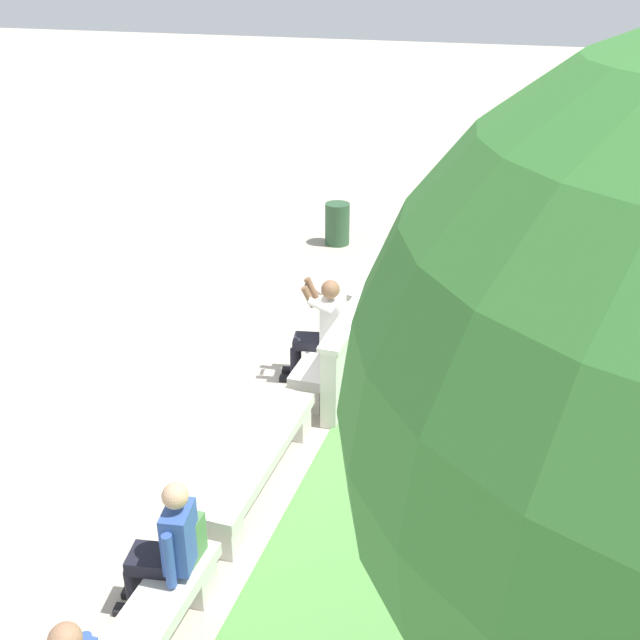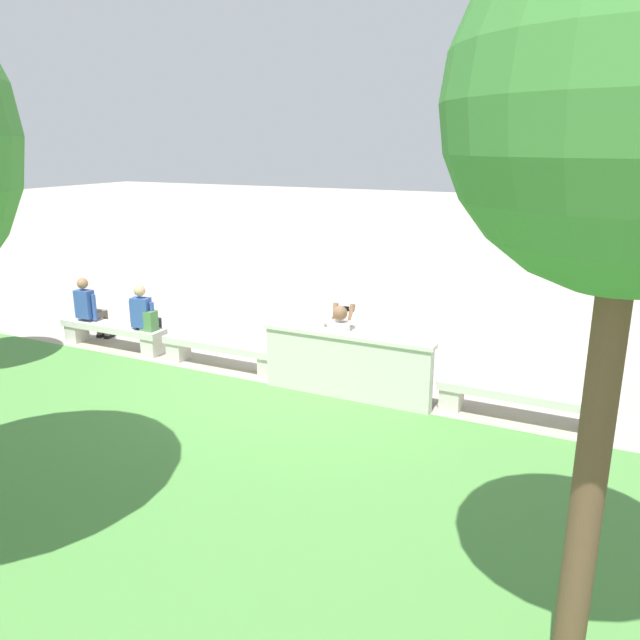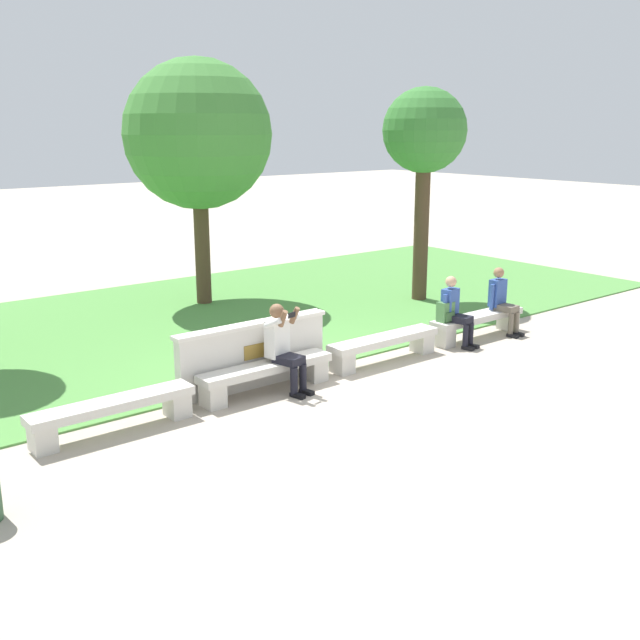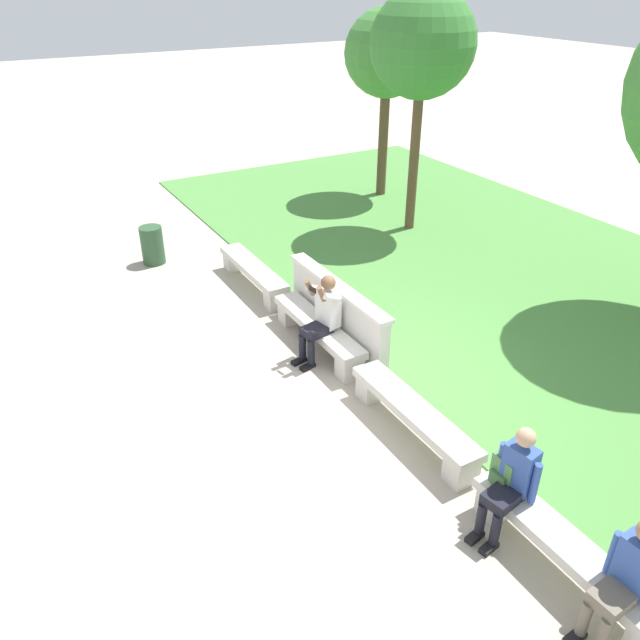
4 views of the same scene
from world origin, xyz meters
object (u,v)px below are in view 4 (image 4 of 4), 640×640
object	(u,v)px
bench_mid	(413,416)
tree_behind_wall	(423,45)
tree_left_background	(387,54)
person_photographer	(322,314)
backpack	(506,471)
person_companion	(626,578)
person_distant	(512,480)
bench_near	(318,330)
trash_bin	(152,245)
bench_main	(253,272)
bench_far	(567,554)

from	to	relation	value
bench_mid	tree_behind_wall	bearing A→B (deg)	143.51
tree_left_background	person_photographer	bearing A→B (deg)	-40.94
bench_mid	backpack	world-z (taller)	backpack
person_companion	person_distant	bearing A→B (deg)	179.95
bench_mid	person_companion	world-z (taller)	person_companion
bench_near	person_companion	distance (m)	5.41
backpack	trash_bin	xyz separation A→B (m)	(-8.30, -1.28, -0.25)
person_distant	bench_near	bearing A→B (deg)	179.08
person_companion	backpack	world-z (taller)	person_companion
person_photographer	tree_behind_wall	xyz separation A→B (m)	(-3.63, 4.34, 3.07)
tree_left_background	person_distant	bearing A→B (deg)	-27.81
tree_left_background	backpack	bearing A→B (deg)	-27.81
trash_bin	tree_behind_wall	bearing A→B (deg)	79.66
bench_main	bench_far	size ratio (longest dim) A/B	1.00
bench_near	person_photographer	xyz separation A→B (m)	(0.26, -0.08, 0.43)
bench_main	backpack	bearing A→B (deg)	0.12
bench_main	person_distant	bearing A→B (deg)	-0.58
bench_mid	tree_behind_wall	world-z (taller)	tree_behind_wall
bench_main	bench_mid	xyz separation A→B (m)	(4.79, 0.00, 0.00)
bench_near	person_photographer	distance (m)	0.51
tree_behind_wall	tree_left_background	distance (m)	2.48
trash_bin	bench_near	bearing A→B (deg)	16.14
bench_mid	bench_far	distance (m)	2.40
person_distant	bench_far	bearing A→B (deg)	5.12
bench_main	bench_mid	bearing A→B (deg)	0.00
bench_main	person_photographer	xyz separation A→B (m)	(2.66, -0.08, 0.43)
person_companion	tree_behind_wall	xyz separation A→B (m)	(-8.77, 4.33, 3.13)
bench_mid	person_photographer	world-z (taller)	person_photographer
tree_behind_wall	tree_left_background	xyz separation A→B (m)	(-2.31, 0.81, -0.44)
backpack	tree_left_background	size ratio (longest dim) A/B	0.10
bench_near	bench_mid	bearing A→B (deg)	0.00
person_photographer	person_companion	xyz separation A→B (m)	(5.14, 0.01, -0.06)
bench_far	person_companion	size ratio (longest dim) A/B	1.74
bench_main	person_distant	size ratio (longest dim) A/B	1.74
person_distant	person_companion	distance (m)	1.33
person_companion	trash_bin	size ratio (longest dim) A/B	1.68
trash_bin	person_photographer	bearing A→B (deg)	14.40
bench_main	bench_far	xyz separation A→B (m)	(7.19, 0.00, 0.00)
person_distant	trash_bin	bearing A→B (deg)	-171.90
bench_far	trash_bin	xyz separation A→B (m)	(-9.18, -1.27, 0.07)
person_photographer	tree_behind_wall	world-z (taller)	tree_behind_wall
bench_main	trash_bin	size ratio (longest dim) A/B	2.93
tree_behind_wall	backpack	bearing A→B (deg)	-30.27
person_photographer	backpack	xyz separation A→B (m)	(3.66, 0.09, -0.11)
bench_near	tree_left_background	bearing A→B (deg)	138.22
bench_near	backpack	world-z (taller)	backpack
person_companion	tree_left_background	xyz separation A→B (m)	(-11.07, 5.14, 2.70)
bench_far	trash_bin	bearing A→B (deg)	-172.13
bench_mid	backpack	distance (m)	1.55
tree_behind_wall	person_distant	bearing A→B (deg)	-30.22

